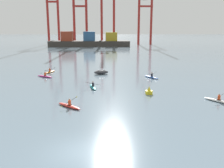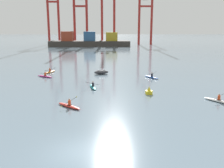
{
  "view_description": "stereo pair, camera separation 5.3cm",
  "coord_description": "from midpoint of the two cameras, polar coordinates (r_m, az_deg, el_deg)",
  "views": [
    {
      "loc": [
        1.41,
        -15.1,
        7.9
      ],
      "look_at": [
        2.76,
        18.01,
        0.6
      ],
      "focal_mm": 39.82,
      "sensor_mm": 36.0,
      "label": 1
    },
    {
      "loc": [
        1.46,
        -15.1,
        7.9
      ],
      "look_at": [
        2.76,
        18.01,
        0.6
      ],
      "focal_mm": 39.82,
      "sensor_mm": 36.0,
      "label": 2
    }
  ],
  "objects": [
    {
      "name": "kayak_orange",
      "position": [
        47.86,
        -13.98,
        2.76
      ],
      "size": [
        2.12,
        3.42,
        1.0
      ],
      "color": "orange",
      "rests_on": "ground"
    },
    {
      "name": "kayak_teal",
      "position": [
        34.37,
        -4.38,
        -0.61
      ],
      "size": [
        2.19,
        3.45,
        0.95
      ],
      "color": "teal",
      "rests_on": "ground"
    },
    {
      "name": "container_barge",
      "position": [
        120.38,
        -5.17,
        9.76
      ],
      "size": [
        37.86,
        8.98,
        7.0
      ],
      "color": "#38332D",
      "rests_on": "ground"
    },
    {
      "name": "ground_plane",
      "position": [
        17.1,
        -7.05,
        -15.19
      ],
      "size": [
        800.0,
        800.0,
        0.0
      ],
      "primitive_type": "plane",
      "color": "slate"
    },
    {
      "name": "gantry_crane_east_mid",
      "position": [
        133.47,
        -0.89,
        17.32
      ],
      "size": [
        7.6,
        17.64,
        40.24
      ],
      "color": "maroon",
      "rests_on": "ground"
    },
    {
      "name": "kayak_white",
      "position": [
        30.13,
        23.21,
        -3.47
      ],
      "size": [
        2.43,
        3.14,
        0.95
      ],
      "color": "silver",
      "rests_on": "ground"
    },
    {
      "name": "gantry_crane_west_mid",
      "position": [
        128.97,
        -7.28,
        15.91
      ],
      "size": [
        7.4,
        19.66,
        32.32
      ],
      "color": "maroon",
      "rests_on": "ground"
    },
    {
      "name": "channel_buoy",
      "position": [
        31.25,
        8.53,
        -1.68
      ],
      "size": [
        0.9,
        0.9,
        1.0
      ],
      "color": "yellow",
      "rests_on": "ground"
    },
    {
      "name": "gantry_crane_east",
      "position": [
        135.97,
        7.77,
        15.77
      ],
      "size": [
        7.81,
        18.49,
        31.77
      ],
      "color": "maroon",
      "rests_on": "ground"
    },
    {
      "name": "kayak_blue",
      "position": [
        41.87,
        9.1,
        1.63
      ],
      "size": [
        2.15,
        3.27,
        1.03
      ],
      "color": "#2856B2",
      "rests_on": "ground"
    },
    {
      "name": "kayak_magenta",
      "position": [
        43.52,
        -15.12,
        1.76
      ],
      "size": [
        3.13,
        2.44,
        0.95
      ],
      "color": "#C13384",
      "rests_on": "ground"
    },
    {
      "name": "capsized_dinghy",
      "position": [
        44.85,
        -2.44,
        2.72
      ],
      "size": [
        2.75,
        1.53,
        0.76
      ],
      "color": "#38383D",
      "rests_on": "ground"
    },
    {
      "name": "gantry_crane_west",
      "position": [
        138.16,
        -13.43,
        16.24
      ],
      "size": [
        6.63,
        17.95,
        38.09
      ],
      "color": "maroon",
      "rests_on": "ground"
    },
    {
      "name": "kayak_red",
      "position": [
        26.23,
        -9.8,
        -4.9
      ],
      "size": [
        2.87,
        2.78,
        0.98
      ],
      "color": "red",
      "rests_on": "ground"
    }
  ]
}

